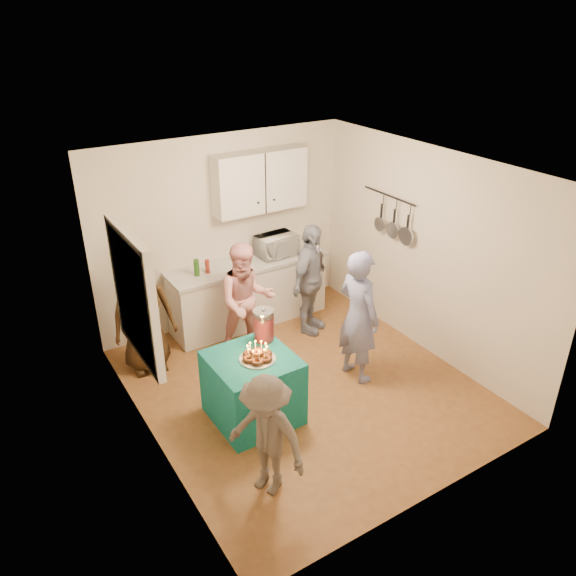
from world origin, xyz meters
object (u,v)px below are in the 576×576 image
woman_back_left (143,313)px  woman_back_center (246,301)px  counter (249,294)px  party_table (253,388)px  microwave (276,245)px  child_near_left (267,436)px  woman_back_right (310,280)px  punch_jar (264,326)px  man_birthday (358,316)px

woman_back_left → woman_back_center: woman_back_left is taller
counter → party_table: (-0.96, -1.86, -0.05)m
microwave → child_near_left: 3.37m
woman_back_center → party_table: bearing=-98.5°
microwave → party_table: bearing=-130.6°
microwave → woman_back_right: (0.12, -0.66, -0.29)m
child_near_left → party_table: bearing=133.6°
microwave → child_near_left: size_ratio=0.43×
microwave → child_near_left: child_near_left is taller
punch_jar → woman_back_right: bearing=37.3°
woman_back_center → woman_back_right: bearing=20.1°
counter → punch_jar: punch_jar is taller
party_table → woman_back_center: woman_back_center is taller
punch_jar → woman_back_right: 1.57m
microwave → man_birthday: size_ratio=0.33×
woman_back_left → woman_back_center: size_ratio=1.01×
party_table → woman_back_right: woman_back_right is taller
party_table → man_birthday: size_ratio=0.52×
punch_jar → woman_back_left: bearing=126.3°
microwave → party_table: (-1.41, -1.86, -0.68)m
party_table → woman_back_left: (-0.64, 1.51, 0.38)m
party_table → punch_jar: size_ratio=2.50×
man_birthday → child_near_left: bearing=112.9°
microwave → punch_jar: 1.97m
party_table → man_birthday: bearing=0.8°
punch_jar → woman_back_left: size_ratio=0.22×
punch_jar → woman_back_right: (1.25, 0.95, -0.16)m
punch_jar → child_near_left: 1.41m
man_birthday → woman_back_center: size_ratio=1.09×
party_table → woman_back_center: size_ratio=0.57×
party_table → punch_jar: (0.29, 0.25, 0.55)m
man_birthday → woman_back_right: size_ratio=1.06×
man_birthday → woman_back_center: (-0.86, 1.13, -0.06)m
counter → microwave: microwave is taller
counter → punch_jar: size_ratio=6.47×
counter → woman_back_right: 0.94m
punch_jar → woman_back_left: woman_back_left is taller
woman_back_center → child_near_left: (-0.93, -2.10, -0.14)m
woman_back_left → woman_back_right: size_ratio=0.99×
punch_jar → woman_back_left: (-0.93, 1.26, -0.17)m
microwave → woman_back_center: woman_back_center is taller
man_birthday → woman_back_right: 1.18m
woman_back_left → party_table: bearing=-60.7°
man_birthday → child_near_left: 2.05m
man_birthday → woman_back_center: bearing=31.7°
counter → party_table: size_ratio=2.59×
microwave → woman_back_center: bearing=-143.8°
child_near_left → woman_back_left: bearing=161.3°
counter → child_near_left: (-1.34, -2.82, 0.19)m
microwave → woman_back_right: woman_back_right is taller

